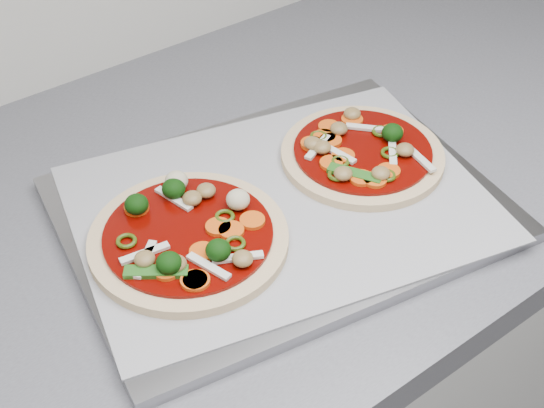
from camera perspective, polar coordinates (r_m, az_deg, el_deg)
base_cabinet at (r=1.33m, az=10.30°, el=-8.40°), size 3.60×0.60×0.86m
countertop at (r=1.03m, az=13.27°, el=8.01°), size 3.60×0.60×0.04m
baking_tray at (r=0.79m, az=0.63°, el=-0.36°), size 0.48×0.39×0.01m
parchment at (r=0.78m, az=0.63°, el=0.08°), size 0.47×0.39×0.00m
pizza_left at (r=0.73m, az=-6.31°, el=-2.37°), size 0.23×0.23×0.03m
pizza_right at (r=0.84m, az=6.75°, el=3.85°), size 0.18×0.18×0.03m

